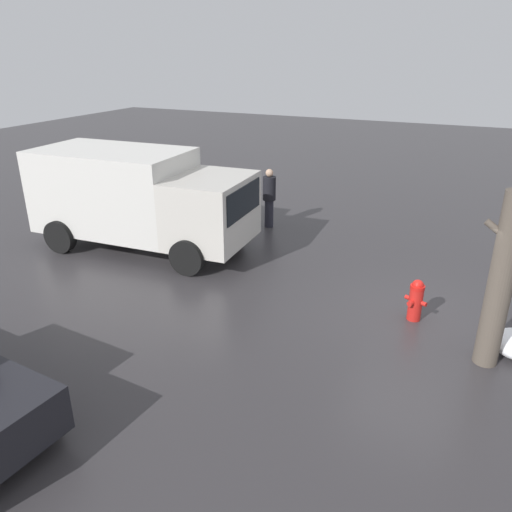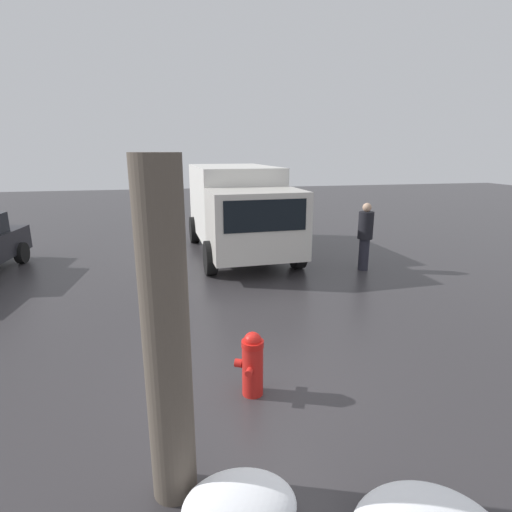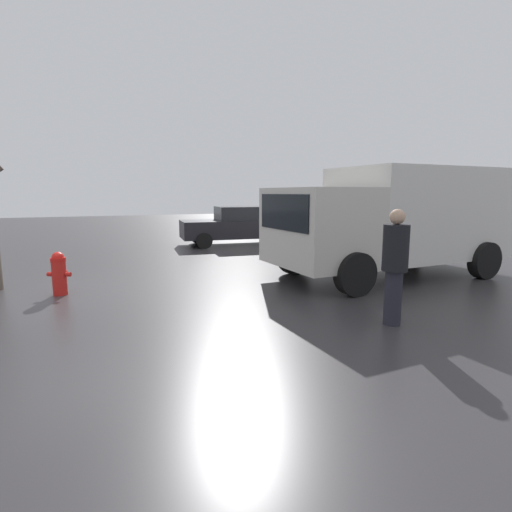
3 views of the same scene
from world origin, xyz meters
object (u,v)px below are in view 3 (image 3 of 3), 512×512
at_px(pedestrian, 395,263).
at_px(parked_car, 240,225).
at_px(fire_hydrant, 59,273).
at_px(delivery_truck, 394,218).

bearing_deg(pedestrian, parked_car, -75.00).
relative_size(fire_hydrant, parked_car, 0.19).
height_order(fire_hydrant, parked_car, parked_car).
height_order(fire_hydrant, delivery_truck, delivery_truck).
bearing_deg(parked_car, delivery_truck, -163.92).
bearing_deg(delivery_truck, parked_car, 7.94).
xyz_separation_m(fire_hydrant, delivery_truck, (7.60, -1.08, 1.01)).
bearing_deg(delivery_truck, pedestrian, 136.47).
distance_m(delivery_truck, pedestrian, 4.00).
xyz_separation_m(delivery_truck, parked_car, (-1.37, 7.31, -0.69)).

